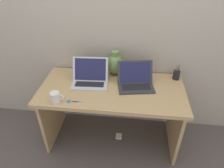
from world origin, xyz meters
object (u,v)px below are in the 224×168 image
at_px(laptop_left, 90,77).
at_px(pen_cup, 176,75).
at_px(laptop_right, 135,80).
at_px(coffee_mug, 56,97).
at_px(green_vase, 115,64).
at_px(power_brick, 119,136).
at_px(scissors, 72,102).

distance_m(laptop_left, pen_cup, 0.89).
distance_m(laptop_right, coffee_mug, 0.78).
relative_size(green_vase, coffee_mug, 2.17).
bearing_deg(power_brick, scissors, -146.41).
relative_size(laptop_right, green_vase, 1.44).
bearing_deg(green_vase, power_brick, -72.57).
distance_m(laptop_right, power_brick, 0.79).
bearing_deg(laptop_left, scissors, -107.42).
xyz_separation_m(laptop_right, coffee_mug, (-0.70, -0.35, -0.01)).
distance_m(laptop_left, green_vase, 0.31).
distance_m(laptop_left, scissors, 0.36).
height_order(green_vase, power_brick, green_vase).
xyz_separation_m(laptop_left, coffee_mug, (-0.24, -0.35, -0.01)).
bearing_deg(pen_cup, laptop_right, -159.24).
height_order(laptop_left, pen_cup, laptop_left).
height_order(green_vase, pen_cup, green_vase).
bearing_deg(laptop_left, pen_cup, 10.42).
bearing_deg(coffee_mug, power_brick, 27.48).
bearing_deg(power_brick, laptop_right, 22.40).
bearing_deg(laptop_left, power_brick, -10.69).
bearing_deg(power_brick, green_vase, 107.43).
height_order(laptop_left, scissors, laptop_left).
distance_m(pen_cup, power_brick, 0.98).
height_order(pen_cup, scissors, pen_cup).
bearing_deg(scissors, green_vase, 57.40).
bearing_deg(green_vase, laptop_left, -140.37).
xyz_separation_m(pen_cup, power_brick, (-0.57, -0.22, -0.76)).
distance_m(coffee_mug, power_brick, 0.99).
relative_size(laptop_left, laptop_right, 0.96).
xyz_separation_m(laptop_right, green_vase, (-0.22, 0.19, 0.06)).
height_order(scissors, power_brick, scissors).
relative_size(coffee_mug, pen_cup, 0.71).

